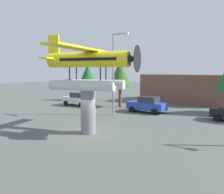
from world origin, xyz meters
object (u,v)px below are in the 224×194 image
Objects in this scene: car_mid_blue at (147,104)px; tree_east at (120,74)px; streetlight_primary at (115,69)px; display_pedestal at (88,112)px; tree_west at (88,75)px; floatplane_monument at (89,66)px; car_near_white at (78,99)px; storefront_building at (187,88)px.

car_mid_blue is 5.86m from tree_east.
streetlight_primary is at bearing 60.30° from car_mid_blue.
tree_west reaches higher than display_pedestal.
tree_west is 0.96× the size of tree_east.
floatplane_monument is 7.50m from streetlight_primary.
display_pedestal is 0.55× the size of tree_east.
streetlight_primary reaches higher than car_near_white.
streetlight_primary is 5.66m from tree_east.
display_pedestal is 20.08m from tree_west.
floatplane_monument is at bearing -69.42° from streetlight_primary.
tree_east is (-5.17, 12.01, 2.55)m from display_pedestal.
tree_west is at bearing -61.46° from car_near_white.
storefront_building reaches higher than car_mid_blue.
floatplane_monument is 1.78× the size of tree_east.
tree_east is at bearing 99.31° from floatplane_monument.
streetlight_primary is at bearing -99.37° from storefront_building.
tree_west reaches higher than car_mid_blue.
display_pedestal is 22.00m from storefront_building.
car_mid_blue is 11.62m from storefront_building.
floatplane_monument reaches higher than tree_east.
floatplane_monument is 2.46× the size of car_mid_blue.
streetlight_primary reaches higher than tree_east.
display_pedestal reaches higher than car_near_white.
car_mid_blue is at bearing -18.74° from tree_east.
car_near_white and car_mid_blue have the same top height.
car_near_white is 0.76× the size of tree_west.
tree_west is at bearing 116.73° from floatplane_monument.
display_pedestal is 13.32m from tree_east.
streetlight_primary is at bearing 109.59° from display_pedestal.
floatplane_monument is 22.15m from storefront_building.
storefront_building is (-0.04, 22.00, 0.40)m from display_pedestal.
car_mid_blue is (-0.70, 10.42, -3.99)m from floatplane_monument.
tree_west is at bearing 158.83° from tree_east.
display_pedestal is 8.13m from streetlight_primary.
car_mid_blue is at bearing 60.30° from streetlight_primary.
car_mid_blue is at bearing 93.13° from display_pedestal.
car_mid_blue is at bearing -176.77° from car_near_white.
storefront_building is 11.43m from tree_east.
storefront_building is (0.53, 11.55, 1.12)m from car_mid_blue.
storefront_building is at bearing 90.11° from display_pedestal.
car_mid_blue is 0.51× the size of streetlight_primary.
car_near_white is at bearing -130.18° from storefront_building.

